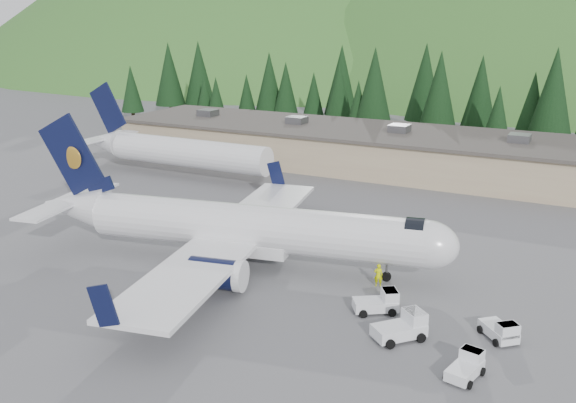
% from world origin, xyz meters
% --- Properties ---
extents(ground, '(600.00, 600.00, 0.00)m').
position_xyz_m(ground, '(0.00, 0.00, 0.00)').
color(ground, '#59595D').
extents(airliner, '(36.00, 33.97, 11.98)m').
position_xyz_m(airliner, '(-1.04, -0.19, 3.19)').
color(airliner, white).
rests_on(airliner, ground).
extents(second_airliner, '(27.50, 11.00, 10.05)m').
position_xyz_m(second_airliner, '(-24.92, 22.00, 3.32)').
color(second_airliner, white).
rests_on(second_airliner, ground).
extents(baggage_tug_a, '(3.37, 2.95, 1.62)m').
position_xyz_m(baggage_tug_a, '(11.95, -3.34, 0.72)').
color(baggage_tug_a, white).
rests_on(baggage_tug_a, ground).
extents(baggage_tug_b, '(2.87, 2.96, 1.47)m').
position_xyz_m(baggage_tug_b, '(20.20, -3.69, 0.66)').
color(baggage_tug_b, white).
rests_on(baggage_tug_b, ground).
extents(baggage_tug_c, '(2.07, 2.90, 1.43)m').
position_xyz_m(baggage_tug_c, '(19.17, -8.95, 0.64)').
color(baggage_tug_c, white).
rests_on(baggage_tug_c, ground).
extents(terminal_building, '(71.00, 17.00, 6.10)m').
position_xyz_m(terminal_building, '(-5.01, 38.00, 2.62)').
color(terminal_building, tan).
rests_on(terminal_building, ground).
extents(baggage_tug_d, '(3.47, 3.60, 1.78)m').
position_xyz_m(baggage_tug_d, '(14.58, -6.27, 0.80)').
color(baggage_tug_d, white).
rests_on(baggage_tug_d, ground).
extents(ramp_worker, '(0.78, 0.65, 1.82)m').
position_xyz_m(ramp_worker, '(10.41, 0.79, 0.91)').
color(ramp_worker, '#DDE900').
rests_on(ramp_worker, ground).
extents(tree_line, '(112.34, 19.73, 14.33)m').
position_xyz_m(tree_line, '(-3.04, 61.52, 7.75)').
color(tree_line, black).
rests_on(tree_line, ground).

